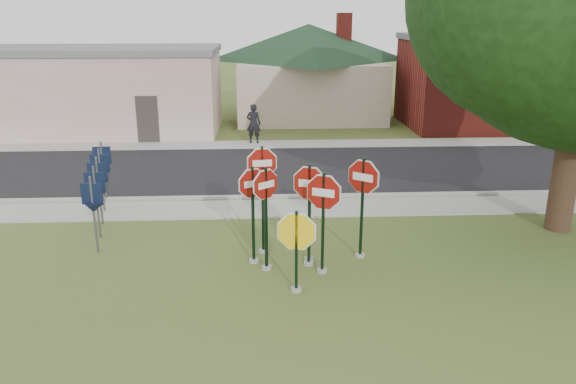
{
  "coord_description": "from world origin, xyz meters",
  "views": [
    {
      "loc": [
        -0.82,
        -10.85,
        5.82
      ],
      "look_at": [
        -0.18,
        2.0,
        1.69
      ],
      "focal_mm": 35.0,
      "sensor_mm": 36.0,
      "label": 1
    }
  ],
  "objects_px": {
    "stop_sign_center": "(309,201)",
    "stop_sign_yellow": "(296,243)",
    "pedestrian": "(254,124)",
    "stop_sign_left": "(266,206)"
  },
  "relations": [
    {
      "from": "stop_sign_center",
      "to": "pedestrian",
      "type": "height_order",
      "value": "stop_sign_center"
    },
    {
      "from": "stop_sign_center",
      "to": "stop_sign_left",
      "type": "height_order",
      "value": "stop_sign_center"
    },
    {
      "from": "stop_sign_center",
      "to": "pedestrian",
      "type": "xyz_separation_m",
      "value": [
        -1.42,
        13.11,
        -0.67
      ]
    },
    {
      "from": "stop_sign_yellow",
      "to": "pedestrian",
      "type": "relative_size",
      "value": 1.1
    },
    {
      "from": "stop_sign_center",
      "to": "stop_sign_yellow",
      "type": "distance_m",
      "value": 1.47
    },
    {
      "from": "stop_sign_center",
      "to": "stop_sign_left",
      "type": "bearing_deg",
      "value": -168.74
    },
    {
      "from": "stop_sign_yellow",
      "to": "stop_sign_center",
      "type": "bearing_deg",
      "value": 73.8
    },
    {
      "from": "stop_sign_center",
      "to": "pedestrian",
      "type": "bearing_deg",
      "value": 96.19
    },
    {
      "from": "stop_sign_yellow",
      "to": "stop_sign_left",
      "type": "xyz_separation_m",
      "value": [
        -0.63,
        1.13,
        0.44
      ]
    },
    {
      "from": "stop_sign_left",
      "to": "pedestrian",
      "type": "height_order",
      "value": "stop_sign_left"
    }
  ]
}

